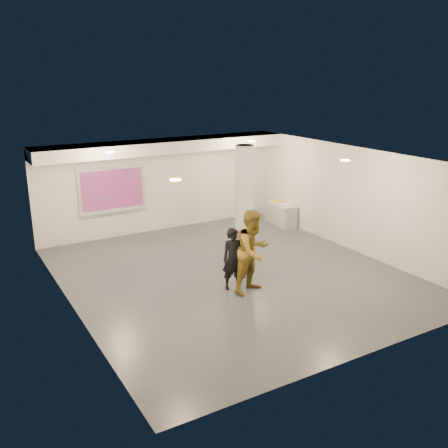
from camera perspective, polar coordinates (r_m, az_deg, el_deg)
floor at (r=12.86m, az=0.90°, el=-5.78°), size 8.00×9.00×0.01m
ceiling at (r=12.03m, az=0.97°, el=7.52°), size 8.00×9.00×0.01m
wall_back at (r=16.26m, az=-7.33°, el=4.47°), size 8.00×0.01×3.00m
wall_front at (r=9.04m, az=15.97°, el=-6.29°), size 8.00×0.01×3.00m
wall_left at (r=10.93m, az=-17.32°, el=-2.35°), size 0.01×9.00×3.00m
wall_right at (r=14.77m, az=14.35°, el=2.82°), size 0.01×9.00×3.00m
soffit_band at (r=15.53m, az=-6.71°, el=8.86°), size 8.00×1.10×0.36m
downlight_nw at (r=13.40m, az=-12.89°, el=7.98°), size 0.22×0.22×0.02m
downlight_ne at (r=15.29m, az=3.19°, el=9.43°), size 0.22×0.22×0.02m
downlight_sw at (r=9.71m, az=-5.58°, el=5.05°), size 0.22×0.22×0.02m
downlight_se at (r=12.19m, az=13.67°, el=7.07°), size 0.22×0.22×0.02m
column at (r=14.61m, az=2.31°, el=3.18°), size 0.52×0.52×3.00m
projection_screen at (r=15.67m, az=-12.66°, el=3.83°), size 2.10×0.13×1.42m
credenza at (r=17.02m, az=6.52°, el=1.14°), size 0.62×1.30×0.74m
papers_stack at (r=16.81m, az=7.02°, el=2.25°), size 0.37×0.42×0.02m
postit_pad at (r=17.18m, az=6.14°, el=2.62°), size 0.35×0.40×0.03m
cardboard_back at (r=14.67m, az=2.20°, el=-1.64°), size 0.55×0.29×0.60m
cardboard_front at (r=14.42m, az=2.75°, el=-2.14°), size 0.48×0.17×0.52m
woman at (r=11.80m, az=1.08°, el=-4.01°), size 0.61×0.47×1.50m
man at (r=11.60m, az=3.36°, el=-3.15°), size 1.13×0.99×1.98m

